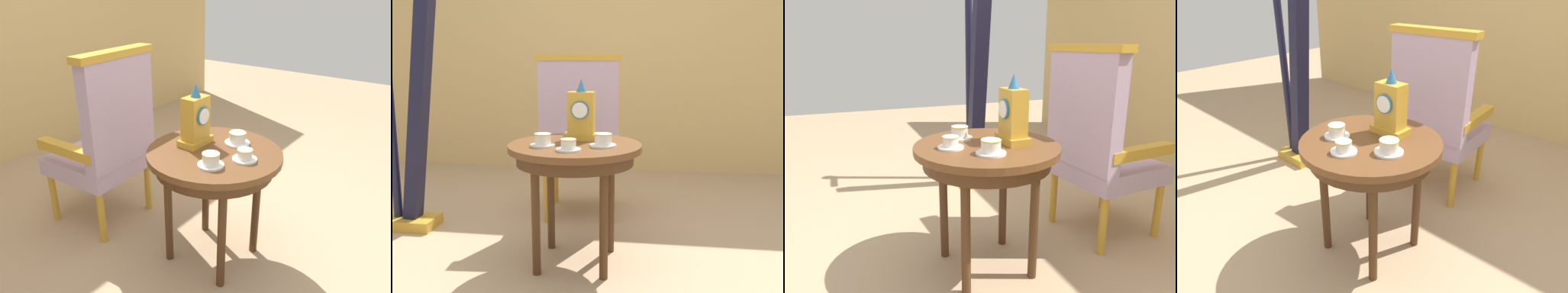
{
  "view_description": "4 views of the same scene",
  "coord_description": "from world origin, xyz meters",
  "views": [
    {
      "loc": [
        -1.43,
        -1.0,
        1.48
      ],
      "look_at": [
        0.07,
        0.14,
        0.65
      ],
      "focal_mm": 34.65,
      "sensor_mm": 36.0,
      "label": 1
    },
    {
      "loc": [
        0.48,
        -2.41,
        1.13
      ],
      "look_at": [
        0.13,
        -0.02,
        0.66
      ],
      "focal_mm": 43.29,
      "sensor_mm": 36.0,
      "label": 2
    },
    {
      "loc": [
        1.64,
        -0.66,
        1.15
      ],
      "look_at": [
        0.04,
        -0.02,
        0.66
      ],
      "focal_mm": 33.79,
      "sensor_mm": 36.0,
      "label": 3
    },
    {
      "loc": [
        1.13,
        -1.14,
        1.4
      ],
      "look_at": [
        -0.01,
        0.1,
        0.58
      ],
      "focal_mm": 32.13,
      "sensor_mm": 36.0,
      "label": 4
    }
  ],
  "objects": [
    {
      "name": "ground_plane",
      "position": [
        0.0,
        0.0,
        0.0
      ],
      "size": [
        10.0,
        10.0,
        0.0
      ],
      "primitive_type": "plane",
      "color": "tan"
    },
    {
      "name": "mantel_clock",
      "position": [
        0.07,
        0.14,
        0.81
      ],
      "size": [
        0.19,
        0.11,
        0.34
      ],
      "color": "gold",
      "rests_on": "side_table"
    },
    {
      "name": "harp",
      "position": [
        -1.08,
        0.39,
        0.72
      ],
      "size": [
        0.4,
        0.24,
        1.78
      ],
      "color": "gold",
      "rests_on": "ground"
    },
    {
      "name": "armchair",
      "position": [
        -0.04,
        0.75,
        0.59
      ],
      "size": [
        0.58,
        0.57,
        1.14
      ],
      "color": "#B299B7",
      "rests_on": "ground"
    },
    {
      "name": "teacup_center",
      "position": [
        0.21,
        -0.04,
        0.7
      ],
      "size": [
        0.14,
        0.14,
        0.07
      ],
      "color": "white",
      "rests_on": "side_table"
    },
    {
      "name": "teacup_left",
      "position": [
        -0.1,
        -0.08,
        0.7
      ],
      "size": [
        0.13,
        0.13,
        0.07
      ],
      "color": "white",
      "rests_on": "side_table"
    },
    {
      "name": "side_table",
      "position": [
        0.06,
        0.01,
        0.59
      ],
      "size": [
        0.71,
        0.71,
        0.67
      ],
      "color": "brown",
      "rests_on": "ground"
    },
    {
      "name": "teacup_right",
      "position": [
        0.06,
        -0.17,
        0.7
      ],
      "size": [
        0.12,
        0.12,
        0.06
      ],
      "color": "white",
      "rests_on": "side_table"
    }
  ]
}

